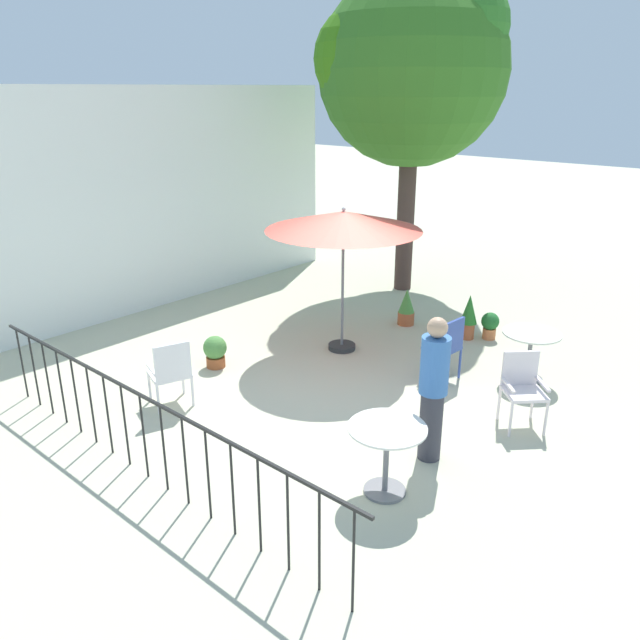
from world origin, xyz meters
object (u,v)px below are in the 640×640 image
patio_chair_2 (447,344)px  shade_tree (413,69)px  potted_plant_0 (469,315)px  potted_plant_3 (215,351)px  patio_chair_0 (522,384)px  cafe_table_0 (387,447)px  cafe_table_1 (530,347)px  standing_person (433,388)px  potted_plant_2 (490,324)px  potted_plant_1 (406,307)px  patio_umbrella_0 (343,222)px  patio_chair_1 (171,370)px

patio_chair_2 → shade_tree: bearing=41.9°
potted_plant_0 → potted_plant_3: potted_plant_0 is taller
patio_chair_2 → potted_plant_3: 3.44m
shade_tree → potted_plant_0: 4.91m
patio_chair_0 → potted_plant_3: (-1.40, 4.20, -0.29)m
cafe_table_0 → cafe_table_1: cafe_table_0 is taller
potted_plant_0 → potted_plant_3: 4.24m
cafe_table_0 → standing_person: (0.87, 0.00, 0.34)m
shade_tree → patio_chair_2: bearing=-138.1°
cafe_table_1 → potted_plant_2: bearing=46.5°
cafe_table_0 → standing_person: standing_person is taller
cafe_table_1 → potted_plant_1: (0.74, 2.60, -0.20)m
potted_plant_3 → patio_umbrella_0: bearing=-29.3°
potted_plant_0 → potted_plant_3: bearing=147.0°
patio_umbrella_0 → potted_plant_0: (1.76, -1.30, -1.66)m
cafe_table_0 → potted_plant_0: (4.42, 1.46, -0.12)m
patio_chair_1 → potted_plant_1: (4.61, -0.60, -0.21)m
cafe_table_0 → cafe_table_1: (3.55, 0.03, -0.03)m
cafe_table_1 → standing_person: (-2.69, -0.02, 0.37)m
shade_tree → patio_chair_1: shade_tree is taller
patio_chair_0 → cafe_table_1: bearing=19.6°
shade_tree → cafe_table_0: shade_tree is taller
patio_chair_0 → patio_chair_2: size_ratio=0.99×
shade_tree → potted_plant_1: bearing=-144.2°
standing_person → patio_chair_1: bearing=110.1°
potted_plant_0 → cafe_table_0: bearing=-161.7°
standing_person → patio_chair_2: bearing=25.8°
patio_chair_0 → shade_tree: bearing=48.6°
patio_chair_2 → potted_plant_0: bearing=18.1°
cafe_table_0 → patio_chair_2: size_ratio=0.85×
patio_umbrella_0 → cafe_table_1: size_ratio=2.93×
patio_chair_2 → potted_plant_2: (1.89, 0.26, -0.30)m
cafe_table_0 → standing_person: bearing=0.3°
patio_umbrella_0 → cafe_table_0: (-2.66, -2.77, -1.54)m
potted_plant_2 → potted_plant_1: bearing=103.8°
patio_chair_2 → potted_plant_3: bearing=123.6°
potted_plant_0 → patio_chair_1: bearing=159.6°
cafe_table_1 → potted_plant_0: bearing=58.9°
cafe_table_1 → potted_plant_3: size_ratio=1.66×
patio_chair_0 → standing_person: 1.51m
patio_chair_2 → cafe_table_1: bearing=-48.5°
potted_plant_0 → potted_plant_2: (0.23, -0.28, -0.17)m
patio_chair_1 → patio_chair_2: patio_chair_2 is taller
patio_umbrella_0 → potted_plant_0: bearing=-36.6°
patio_chair_1 → potted_plant_1: size_ratio=1.42×
patio_umbrella_0 → potted_plant_1: bearing=-5.0°
patio_chair_2 → patio_umbrella_0: bearing=93.1°
potted_plant_0 → potted_plant_1: (-0.12, 1.16, -0.10)m
patio_chair_1 → potted_plant_3: (1.18, 0.55, -0.26)m
standing_person → shade_tree: bearing=36.8°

